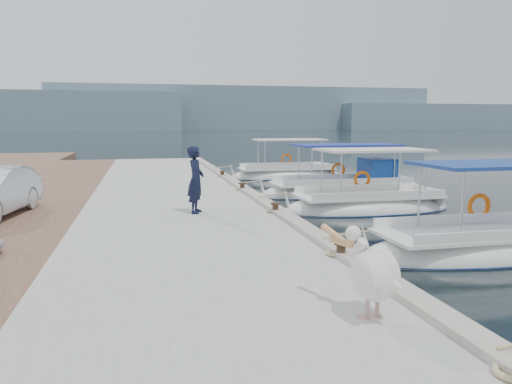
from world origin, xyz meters
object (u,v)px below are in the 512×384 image
Objects in this scene: fishing_caique_c at (367,207)px; fisherman at (196,180)px; fishing_caique_b at (495,249)px; pelican at (372,273)px; fishing_caique_e at (286,176)px; fishing_caique_d at (343,191)px.

fishing_caique_c is 6.76m from fisherman.
pelican is at bearing -142.20° from fishing_caique_b.
fishing_caique_d is at bearing -85.53° from fishing_caique_e.
fishing_caique_b is at bearing -86.48° from fishing_caique_c.
fisherman is at bearing -141.39° from fishing_caique_d.
fishing_caique_e is (-0.26, 17.10, 0.00)m from fishing_caique_b.
fishing_caique_b is 10.09m from fishing_caique_d.
fishing_caique_d is 15.23m from pelican.
pelican is 8.67m from fisherman.
fishing_caique_b is 6.72m from pelican.
fishing_caique_b and fishing_caique_c have the same top height.
fishing_caique_d is at bearing -34.35° from fisherman.
fisherman reaches higher than fishing_caique_c.
fisherman is (-6.75, 4.46, 1.37)m from fishing_caique_b.
fisherman is at bearing 100.01° from pelican.
fishing_caique_b is at bearing 37.80° from pelican.
fishing_caique_d is at bearing 88.34° from fishing_caique_b.
fishing_caique_d is 7.04m from fishing_caique_e.
fishing_caique_c is (-0.38, 6.26, 0.00)m from fishing_caique_b.
fishing_caique_c is at bearing 64.79° from pelican.
fishing_caique_b is at bearing -106.40° from fisherman.
pelican is at bearing -115.21° from fishing_caique_c.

